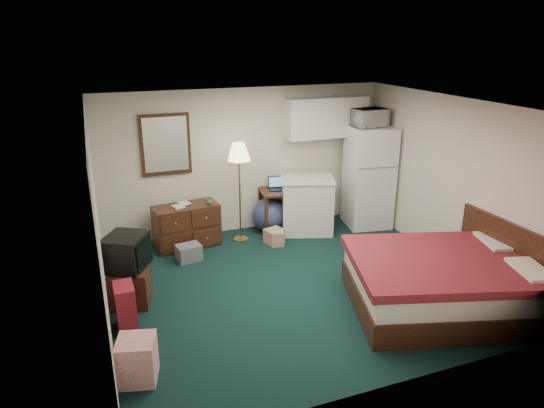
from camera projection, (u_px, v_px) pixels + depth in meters
name	position (u px, v px, depth m)	size (l,w,h in m)	color
floor	(295.00, 284.00, 6.84)	(5.00, 4.50, 0.01)	black
ceiling	(298.00, 105.00, 6.00)	(5.00, 4.50, 0.01)	beige
walls	(297.00, 201.00, 6.42)	(5.01, 4.51, 2.50)	beige
mirror	(166.00, 145.00, 7.80)	(0.80, 0.06, 1.00)	white
upper_cabinets	(326.00, 117.00, 8.50)	(1.50, 0.35, 0.70)	silver
headboard	(503.00, 257.00, 6.40)	(0.06, 1.56, 1.00)	black
dresser	(187.00, 226.00, 7.96)	(1.04, 0.47, 0.71)	black
floor_lamp	(240.00, 193.00, 8.04)	(0.36, 0.36, 1.68)	tan
desk	(278.00, 211.00, 8.58)	(0.60, 0.60, 0.76)	black
exercise_ball	(269.00, 215.00, 8.57)	(0.62, 0.62, 0.62)	navy
kitchen_counter	(307.00, 206.00, 8.52)	(0.87, 0.66, 0.95)	silver
fridge	(369.00, 177.00, 8.70)	(0.75, 0.75, 1.82)	white
bed	(441.00, 284.00, 6.14)	(2.17, 1.70, 0.70)	#510B10
tv_stand	(130.00, 286.00, 6.30)	(0.49, 0.53, 0.49)	black
suitcase	(126.00, 307.00, 5.72)	(0.22, 0.36, 0.58)	maroon
retail_box	(137.00, 360.00, 4.89)	(0.37, 0.37, 0.47)	silver
file_bin	(189.00, 253.00, 7.52)	(0.36, 0.27, 0.25)	slate
cardboard_box_a	(274.00, 236.00, 8.15)	(0.29, 0.24, 0.24)	#8F6E54
cardboard_box_b	(277.00, 238.00, 8.08)	(0.21, 0.24, 0.24)	#8F6E54
laptop	(278.00, 184.00, 8.44)	(0.31, 0.25, 0.21)	black
crt_tv	(126.00, 252.00, 6.17)	(0.49, 0.53, 0.45)	black
microwave	(370.00, 116.00, 8.30)	(0.56, 0.31, 0.38)	white
book_a	(173.00, 202.00, 7.69)	(0.16, 0.02, 0.22)	#8F6E54
book_b	(179.00, 198.00, 7.84)	(0.16, 0.02, 0.22)	#8F6E54
mug	(209.00, 201.00, 7.88)	(0.12, 0.09, 0.12)	#3D7E33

